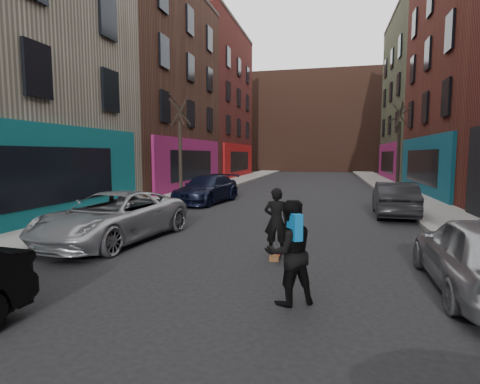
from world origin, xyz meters
The scene contains 12 objects.
sidewalk_left centered at (-6.25, 30.00, 0.07)m, with size 2.50×84.00×0.13m, color gray.
sidewalk_right centered at (6.25, 30.00, 0.07)m, with size 2.50×84.00×0.13m, color gray.
buildings_left centered at (-13.50, 16.00, 8.25)m, with size 12.00×56.00×16.50m, color maroon.
building_far centered at (0.00, 56.00, 7.00)m, with size 40.00×10.00×14.00m, color #47281E.
tree_left_far centered at (-6.20, 18.00, 3.38)m, with size 2.00×2.00×6.50m, color black, non-canonical shape.
tree_right_far centered at (6.20, 24.00, 3.53)m, with size 2.00×2.00×6.80m, color black, non-canonical shape.
parked_left_far centered at (-3.93, 7.61, 0.69)m, with size 2.30×4.99×1.39m, color #989BA0.
parked_left_end centered at (-4.04, 16.17, 0.70)m, with size 1.95×4.80×1.39m, color black.
parked_right_end centered at (4.49, 14.04, 0.68)m, with size 1.44×4.14×1.36m, color black.
skateboard centered at (0.77, 6.98, 0.05)m, with size 0.22×0.80×0.10m, color brown.
skateboarder centered at (0.77, 6.98, 0.89)m, with size 0.57×0.38×1.57m, color black.
pedestrian centered at (1.37, 4.29, 0.87)m, with size 1.05×0.99×1.72m.
Camera 1 is at (1.98, -1.69, 2.45)m, focal length 28.00 mm.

